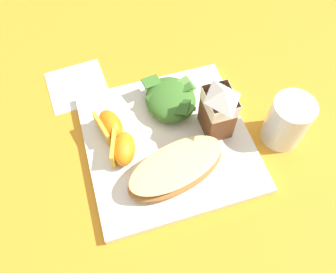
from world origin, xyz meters
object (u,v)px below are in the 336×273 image
orange_wedge_middle (123,149)px  white_plate (168,142)px  drinking_clear_cup (287,122)px  green_salad_pile (171,99)px  orange_wedge_front (110,125)px  paper_napkin (77,86)px  milk_carton (220,110)px  cheesy_pizza_bread (176,168)px

orange_wedge_middle → white_plate: bearing=94.8°
white_plate → drinking_clear_cup: size_ratio=3.03×
green_salad_pile → orange_wedge_middle: size_ratio=1.52×
orange_wedge_front → paper_napkin: orange_wedge_front is taller
milk_carton → paper_napkin: 0.29m
white_plate → orange_wedge_front: 0.10m
white_plate → drinking_clear_cup: 0.21m
milk_carton → drinking_clear_cup: (0.04, 0.11, -0.03)m
white_plate → milk_carton: 0.11m
orange_wedge_middle → milk_carton: bearing=90.7°
green_salad_pile → paper_napkin: bearing=-124.9°
white_plate → drinking_clear_cup: (0.04, 0.20, 0.04)m
white_plate → green_salad_pile: 0.08m
orange_wedge_front → paper_napkin: size_ratio=0.61×
white_plate → paper_napkin: (-0.18, -0.13, -0.01)m
milk_carton → cheesy_pizza_bread: bearing=-57.1°
white_plate → green_salad_pile: size_ratio=2.70×
milk_carton → orange_wedge_front: (-0.05, -0.18, -0.04)m
white_plate → green_salad_pile: green_salad_pile is taller
white_plate → orange_wedge_middle: (0.01, -0.08, 0.03)m
cheesy_pizza_bread → green_salad_pile: bearing=166.4°
cheesy_pizza_bread → drinking_clear_cup: size_ratio=1.99×
orange_wedge_front → milk_carton: bearing=74.2°
orange_wedge_front → orange_wedge_middle: (0.05, 0.01, 0.00)m
milk_carton → drinking_clear_cup: milk_carton is taller
green_salad_pile → orange_wedge_middle: bearing=-54.8°
cheesy_pizza_bread → green_salad_pile: size_ratio=1.78×
white_plate → milk_carton: bearing=86.9°
milk_carton → orange_wedge_middle: milk_carton is taller
white_plate → cheesy_pizza_bread: 0.07m
green_salad_pile → milk_carton: bearing=40.2°
orange_wedge_front → green_salad_pile: bearing=100.6°
green_salad_pile → paper_napkin: green_salad_pile is taller
orange_wedge_front → orange_wedge_middle: size_ratio=0.99×
white_plate → orange_wedge_front: bearing=-116.5°
green_salad_pile → white_plate: bearing=-20.7°
orange_wedge_front → drinking_clear_cup: drinking_clear_cup is taller
milk_carton → orange_wedge_front: size_ratio=1.64×
cheesy_pizza_bread → drinking_clear_cup: drinking_clear_cup is taller
cheesy_pizza_bread → drinking_clear_cup: 0.21m
white_plate → orange_wedge_middle: orange_wedge_middle is taller
cheesy_pizza_bread → orange_wedge_front: 0.14m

